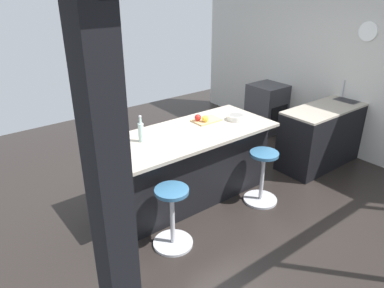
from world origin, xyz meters
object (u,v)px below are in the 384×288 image
object	(u,v)px
oven_range	(267,108)
kitchen_island	(187,165)
water_bottle	(141,132)
fruit_bowl	(236,117)
stool_middle	(172,219)
cutting_board	(206,120)
apple_red	(198,118)
apple_yellow	(205,119)
stool_by_window	(262,179)

from	to	relation	value
oven_range	kitchen_island	xyz separation A→B (m)	(2.61, 0.96, 0.04)
water_bottle	fruit_bowl	world-z (taller)	water_bottle
stool_middle	cutting_board	bearing A→B (deg)	-144.99
kitchen_island	apple_red	size ratio (longest dim) A/B	25.33
cutting_board	fruit_bowl	world-z (taller)	fruit_bowl
cutting_board	apple_red	bearing A→B (deg)	-17.41
kitchen_island	apple_yellow	bearing A→B (deg)	-169.20
stool_by_window	apple_yellow	distance (m)	1.06
kitchen_island	water_bottle	size ratio (longest dim) A/B	7.12
apple_red	water_bottle	distance (m)	0.91
kitchen_island	stool_by_window	distance (m)	0.98
stool_by_window	kitchen_island	bearing A→B (deg)	-43.24
water_bottle	fruit_bowl	xyz separation A→B (m)	(-1.35, 0.16, -0.08)
oven_range	stool_by_window	bearing A→B (deg)	40.38
oven_range	apple_yellow	world-z (taller)	apple_yellow
apple_yellow	fruit_bowl	distance (m)	0.43
stool_middle	water_bottle	size ratio (longest dim) A/B	2.26
oven_range	apple_red	world-z (taller)	apple_red
kitchen_island	cutting_board	bearing A→B (deg)	-164.01
cutting_board	water_bottle	world-z (taller)	water_bottle
apple_yellow	water_bottle	size ratio (longest dim) A/B	0.28
cutting_board	apple_yellow	bearing A→B (deg)	38.08
apple_yellow	stool_middle	bearing A→B (deg)	34.81
stool_by_window	fruit_bowl	size ratio (longest dim) A/B	3.04
oven_range	cutting_board	bearing A→B (deg)	20.95
water_bottle	fruit_bowl	distance (m)	1.37
oven_range	apple_red	distance (m)	2.52
apple_yellow	water_bottle	bearing A→B (deg)	-0.36
oven_range	stool_middle	xyz separation A→B (m)	(3.31, 1.62, -0.12)
stool_middle	cutting_board	size ratio (longest dim) A/B	1.96
oven_range	stool_middle	bearing A→B (deg)	26.07
cutting_board	water_bottle	size ratio (longest dim) A/B	1.15
stool_middle	oven_range	bearing A→B (deg)	-153.93
apple_yellow	apple_red	distance (m)	0.10
apple_yellow	water_bottle	world-z (taller)	water_bottle
stool_middle	apple_yellow	distance (m)	1.45
stool_by_window	apple_yellow	world-z (taller)	apple_yellow
stool_middle	water_bottle	bearing A→B (deg)	-97.37
water_bottle	apple_red	bearing A→B (deg)	-174.79
stool_middle	fruit_bowl	size ratio (longest dim) A/B	3.04
fruit_bowl	water_bottle	bearing A→B (deg)	-6.94
kitchen_island	fruit_bowl	bearing A→B (deg)	172.84
stool_by_window	stool_middle	distance (m)	1.41
kitchen_island	apple_yellow	size ratio (longest dim) A/B	25.71
stool_middle	apple_red	bearing A→B (deg)	-140.67
oven_range	water_bottle	xyz separation A→B (m)	(3.22, 0.89, 0.63)
stool_by_window	fruit_bowl	xyz separation A→B (m)	(-0.04, -0.57, 0.67)
stool_by_window	water_bottle	distance (m)	1.68
oven_range	stool_by_window	world-z (taller)	oven_range
kitchen_island	apple_red	bearing A→B (deg)	-152.23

